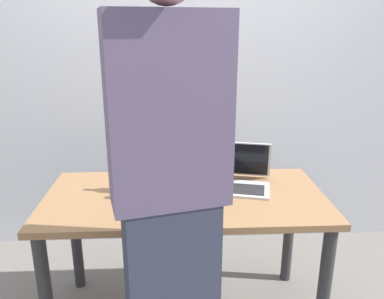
% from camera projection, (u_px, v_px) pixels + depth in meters
% --- Properties ---
extents(desk, '(1.46, 0.71, 0.75)m').
position_uv_depth(desk, '(185.00, 214.00, 2.06)').
color(desk, olive).
rests_on(desk, ground).
extents(laptop, '(0.39, 0.38, 0.23)m').
position_uv_depth(laptop, '(240.00, 176.00, 2.14)').
color(laptop, '#B7BABC').
rests_on(laptop, desk).
extents(beer_bottle_amber, '(0.07, 0.07, 0.32)m').
position_uv_depth(beer_bottle_amber, '(169.00, 172.00, 2.02)').
color(beer_bottle_amber, '#1E5123').
rests_on(beer_bottle_amber, desk).
extents(beer_bottle_dark, '(0.08, 0.08, 0.33)m').
position_uv_depth(beer_bottle_dark, '(151.00, 169.00, 2.02)').
color(beer_bottle_dark, brown).
rests_on(beer_bottle_dark, desk).
extents(beer_bottle_green, '(0.07, 0.07, 0.26)m').
position_uv_depth(beer_bottle_green, '(128.00, 174.00, 2.04)').
color(beer_bottle_green, '#333333').
rests_on(beer_bottle_green, desk).
extents(beer_bottle_brown, '(0.08, 0.08, 0.29)m').
position_uv_depth(beer_bottle_brown, '(157.00, 180.00, 1.94)').
color(beer_bottle_brown, '#472B14').
rests_on(beer_bottle_brown, desk).
extents(person_figure, '(0.46, 0.32, 1.89)m').
position_uv_depth(person_figure, '(170.00, 203.00, 1.44)').
color(person_figure, '#2D3347').
rests_on(person_figure, ground).
extents(back_wall, '(6.00, 0.10, 2.60)m').
position_uv_depth(back_wall, '(180.00, 70.00, 2.72)').
color(back_wall, silver).
rests_on(back_wall, ground).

